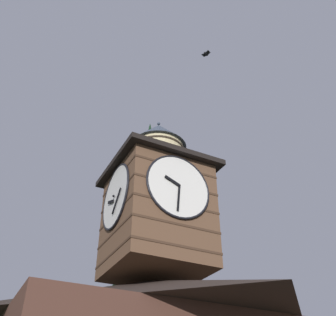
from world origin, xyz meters
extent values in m
pyramid|color=#2D231E|center=(1.94, -0.16, 5.49)|extent=(12.12, 11.69, 2.25)
cube|color=brown|center=(2.02, 0.58, 9.02)|extent=(3.97, 3.97, 4.80)
cube|color=#432E20|center=(2.02, 0.58, 7.19)|extent=(4.01, 4.01, 0.10)
cube|color=#432E20|center=(2.02, 0.58, 8.09)|extent=(4.01, 4.01, 0.10)
cube|color=#432E20|center=(2.02, 0.58, 8.99)|extent=(4.01, 4.01, 0.10)
cube|color=#432E20|center=(2.02, 0.58, 9.89)|extent=(4.01, 4.01, 0.10)
cube|color=#432E20|center=(2.02, 0.58, 10.79)|extent=(4.01, 4.01, 0.10)
cylinder|color=white|center=(2.02, 2.60, 9.80)|extent=(2.90, 0.10, 2.90)
torus|color=black|center=(2.02, 2.62, 9.80)|extent=(3.00, 0.10, 3.00)
cube|color=black|center=(2.36, 2.70, 9.94)|extent=(0.72, 0.04, 0.38)
cube|color=black|center=(2.07, 2.70, 9.21)|extent=(0.18, 0.04, 1.19)
sphere|color=black|center=(2.02, 2.71, 9.80)|extent=(0.10, 0.10, 0.10)
cylinder|color=white|center=(4.04, 0.58, 9.80)|extent=(0.10, 2.90, 2.90)
torus|color=black|center=(4.07, 0.58, 9.80)|extent=(0.10, 3.00, 3.00)
cube|color=black|center=(4.14, 0.24, 9.68)|extent=(0.04, 0.73, 0.35)
cube|color=black|center=(4.14, 0.99, 9.37)|extent=(0.04, 0.87, 0.92)
sphere|color=black|center=(4.15, 0.58, 9.80)|extent=(0.10, 0.10, 0.10)
cube|color=black|center=(2.02, 0.58, 11.54)|extent=(4.67, 4.67, 0.25)
cylinder|color=beige|center=(2.02, 0.58, 12.38)|extent=(2.53, 2.53, 1.43)
cylinder|color=#2D2319|center=(2.02, 0.58, 11.91)|extent=(2.59, 2.59, 0.10)
cylinder|color=#2D2319|center=(2.02, 0.58, 12.38)|extent=(2.59, 2.59, 0.10)
cylinder|color=#2D2319|center=(2.02, 0.58, 12.86)|extent=(2.59, 2.59, 0.10)
cone|color=#384251|center=(2.02, 0.58, 13.82)|extent=(2.83, 2.83, 1.45)
sphere|color=#384251|center=(2.02, 0.58, 14.64)|extent=(0.16, 0.16, 0.16)
cone|color=black|center=(-0.07, -5.24, 8.86)|extent=(5.33, 5.33, 5.21)
cone|color=#173115|center=(-0.07, -5.24, 12.62)|extent=(3.72, 3.72, 4.96)
cone|color=black|center=(-0.07, -5.24, 16.84)|extent=(2.11, 2.11, 5.63)
ellipsoid|color=black|center=(0.80, 3.59, 17.60)|extent=(0.34, 0.26, 0.17)
cube|color=black|center=(0.76, 3.70, 17.60)|extent=(0.27, 0.28, 0.11)
cube|color=black|center=(0.84, 3.49, 17.60)|extent=(0.27, 0.28, 0.11)
camera|label=1|loc=(9.12, 15.47, 1.27)|focal=43.22mm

